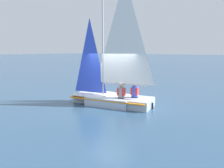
% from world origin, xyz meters
% --- Properties ---
extents(ground_plane, '(260.00, 260.00, 0.00)m').
position_xyz_m(ground_plane, '(0.00, 0.00, 0.00)').
color(ground_plane, '#2D4C6B').
extents(sailboat_main, '(4.16, 2.38, 6.06)m').
position_xyz_m(sailboat_main, '(0.05, 0.01, 0.86)').
color(sailboat_main, '#B2BCCC').
rests_on(sailboat_main, ground_plane).
extents(sailor_helm, '(0.38, 0.35, 1.16)m').
position_xyz_m(sailor_helm, '(0.64, -0.14, 0.63)').
color(sailor_helm, black).
rests_on(sailor_helm, ground_plane).
extents(sailor_crew, '(0.38, 0.35, 1.16)m').
position_xyz_m(sailor_crew, '(1.08, 0.36, 0.63)').
color(sailor_crew, black).
rests_on(sailor_crew, ground_plane).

